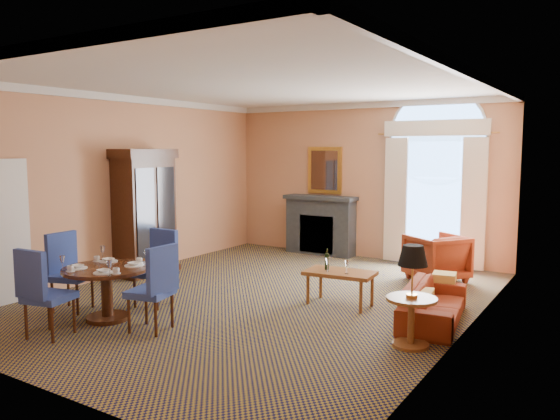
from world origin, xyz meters
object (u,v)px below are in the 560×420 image
Objects in this scene: dining_table at (107,280)px; coffee_table at (339,274)px; sofa at (433,303)px; side_table at (412,284)px; armoire at (144,214)px; armchair at (436,257)px.

coffee_table is at bearing 44.54° from dining_table.
sofa is 1.66× the size of coffee_table.
side_table is at bearing -42.04° from coffee_table.
armoire reaches higher than side_table.
sofa is 1.95× the size of armchair.
dining_table reaches higher than sofa.
armchair is at bearing 65.82° from coffee_table.
coffee_table is at bearing 0.75° from armoire.
coffee_table reaches higher than armchair.
armoire is 2.55× the size of armchair.
side_table is at bearing 174.43° from sofa.
armoire is 5.21m from armchair.
dining_table is 1.09× the size of coffee_table.
armchair is (3.05, 4.50, -0.13)m from dining_table.
dining_table reaches higher than coffee_table.
armchair is (4.63, 2.29, -0.69)m from armoire.
side_table is (0.05, -1.03, 0.48)m from sofa.
coffee_table is at bearing 143.59° from side_table.
side_table is (0.69, -3.29, 0.33)m from armchair.
dining_table is 3.93m from side_table.
side_table is (3.73, 1.20, 0.20)m from dining_table.
sofa is 1.40m from coffee_table.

